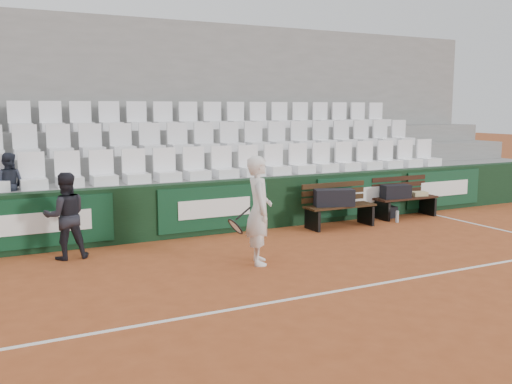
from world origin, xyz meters
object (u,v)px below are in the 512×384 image
bench_left (340,216)px  spectator_c (7,158)px  sports_bag_ground (387,212)px  water_bottle_far (397,217)px  tennis_player (259,210)px  sports_bag_right (396,192)px  water_bottle_near (308,222)px  ball_kid (66,216)px  sports_bag_left (334,198)px  bench_right (405,207)px

bench_left → spectator_c: spectator_c is taller
sports_bag_ground → water_bottle_far: same height
water_bottle_far → tennis_player: tennis_player is taller
bench_left → water_bottle_far: 1.36m
sports_bag_right → water_bottle_near: bearing=179.3°
ball_kid → spectator_c: 1.63m
bench_left → water_bottle_near: 0.67m
sports_bag_right → spectator_c: 7.73m
sports_bag_right → water_bottle_far: 0.63m
sports_bag_ground → tennis_player: 4.70m
sports_bag_ground → water_bottle_far: size_ratio=1.64×
water_bottle_near → water_bottle_far: bearing=-10.7°
bench_left → spectator_c: 6.27m
sports_bag_left → sports_bag_ground: size_ratio=1.92×
bench_left → ball_kid: size_ratio=1.08×
water_bottle_near → sports_bag_right: bearing=-0.7°
bench_right → water_bottle_far: bench_right is taller
water_bottle_near → tennis_player: 2.89m
sports_bag_ground → ball_kid: size_ratio=0.29×
bench_right → tennis_player: size_ratio=0.90×
water_bottle_near → sports_bag_ground: bearing=3.5°
bench_left → spectator_c: bearing=169.2°
sports_bag_right → water_bottle_near: size_ratio=2.43×
tennis_player → bench_right: bearing=22.4°
bench_left → sports_bag_left: 0.43m
bench_right → sports_bag_left: size_ratio=1.92×
water_bottle_far → ball_kid: ball_kid is taller
sports_bag_left → bench_left: bearing=8.0°
water_bottle_near → ball_kid: size_ratio=0.18×
spectator_c → water_bottle_near: bearing=-166.6°
sports_bag_right → sports_bag_ground: 0.51m
spectator_c → bench_left: bearing=-167.6°
bench_left → bench_right: (1.90, 0.22, 0.00)m
bench_left → water_bottle_far: bench_left is taller
sports_bag_left → water_bottle_far: size_ratio=3.15×
ball_kid → bench_right: bearing=-177.1°
bench_left → water_bottle_near: (-0.63, 0.22, -0.10)m
bench_left → tennis_player: size_ratio=0.90×
bench_left → sports_bag_right: sports_bag_right is taller
water_bottle_far → tennis_player: 4.38m
sports_bag_left → ball_kid: bearing=-179.8°
sports_bag_right → water_bottle_near: sports_bag_right is taller
bench_right → sports_bag_left: (-2.07, -0.25, 0.39)m
sports_bag_ground → sports_bag_right: bearing=-57.8°
tennis_player → sports_bag_ground: bearing=25.8°
water_bottle_far → ball_kid: bearing=179.0°
spectator_c → tennis_player: bearing=162.9°
sports_bag_left → water_bottle_near: bearing=152.3°
spectator_c → water_bottle_far: bearing=-166.8°
ball_kid → bench_left: bearing=-178.8°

